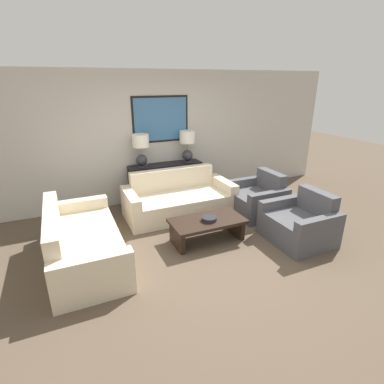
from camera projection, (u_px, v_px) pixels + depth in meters
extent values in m
plane|color=brown|center=(214.00, 249.00, 4.61)|extent=(20.00, 20.00, 0.00)
cube|color=beige|center=(161.00, 137.00, 6.23)|extent=(8.21, 0.10, 2.65)
cube|color=black|center=(161.00, 119.00, 6.05)|extent=(1.18, 0.01, 0.92)
cube|color=teal|center=(161.00, 119.00, 6.05)|extent=(1.10, 0.02, 0.84)
cube|color=black|center=(166.00, 183.00, 6.33)|extent=(1.53, 0.37, 0.82)
cylinder|color=#333338|center=(142.00, 166.00, 5.99)|extent=(0.19, 0.19, 0.02)
sphere|color=#333338|center=(142.00, 160.00, 5.95)|extent=(0.22, 0.22, 0.22)
cylinder|color=#8C7A51|center=(141.00, 151.00, 5.88)|extent=(0.02, 0.02, 0.15)
cylinder|color=white|center=(141.00, 141.00, 5.81)|extent=(0.33, 0.33, 0.25)
cylinder|color=#333338|center=(187.00, 161.00, 6.37)|extent=(0.19, 0.19, 0.02)
sphere|color=#333338|center=(187.00, 155.00, 6.33)|extent=(0.22, 0.22, 0.22)
cylinder|color=#8C7A51|center=(187.00, 146.00, 6.26)|extent=(0.02, 0.02, 0.15)
cylinder|color=white|center=(187.00, 137.00, 6.19)|extent=(0.33, 0.33, 0.25)
cube|color=beige|center=(182.00, 206.00, 5.67)|extent=(1.69, 0.76, 0.40)
cube|color=beige|center=(173.00, 188.00, 6.00)|extent=(1.69, 0.18, 0.82)
cube|color=beige|center=(131.00, 208.00, 5.35)|extent=(0.18, 0.94, 0.58)
cube|color=beige|center=(222.00, 193.00, 6.07)|extent=(0.18, 0.94, 0.58)
cube|color=beige|center=(93.00, 246.00, 4.31)|extent=(0.76, 1.69, 0.40)
cube|color=beige|center=(55.00, 240.00, 4.06)|extent=(0.18, 1.69, 0.82)
cube|color=beige|center=(94.00, 279.00, 3.45)|extent=(0.94, 0.18, 0.58)
cube|color=beige|center=(80.00, 216.00, 5.05)|extent=(0.94, 0.18, 0.58)
cube|color=black|center=(207.00, 221.00, 4.75)|extent=(1.17, 0.62, 0.05)
cube|color=black|center=(177.00, 238.00, 4.62)|extent=(0.07, 0.50, 0.32)
cube|color=black|center=(235.00, 225.00, 5.01)|extent=(0.07, 0.50, 0.32)
cylinder|color=#232328|center=(209.00, 219.00, 4.70)|extent=(0.24, 0.24, 0.06)
cube|color=#4C4C51|center=(251.00, 204.00, 5.77)|extent=(0.70, 0.71, 0.42)
cube|color=#4C4C51|center=(270.00, 191.00, 5.87)|extent=(0.18, 0.71, 0.80)
cube|color=#4C4C51|center=(243.00, 192.00, 6.14)|extent=(0.88, 0.14, 0.58)
cube|color=#4C4C51|center=(269.00, 207.00, 5.41)|extent=(0.88, 0.14, 0.58)
cube|color=#4C4C51|center=(293.00, 229.00, 4.77)|extent=(0.70, 0.71, 0.42)
cube|color=#4C4C51|center=(315.00, 214.00, 4.87)|extent=(0.18, 0.71, 0.80)
cube|color=#4C4C51|center=(280.00, 214.00, 5.14)|extent=(0.88, 0.14, 0.58)
cube|color=#4C4C51|center=(318.00, 236.00, 4.42)|extent=(0.88, 0.14, 0.58)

